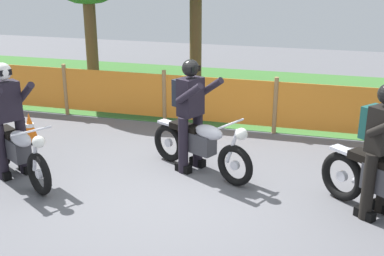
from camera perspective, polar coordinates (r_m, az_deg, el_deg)
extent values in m
cube|color=#5B5B60|center=(6.99, -1.90, -6.90)|extent=(24.00, 24.00, 0.02)
cube|color=#386B2D|center=(11.81, 5.82, 4.02)|extent=(24.00, 5.23, 0.01)
cylinder|color=#997547|center=(10.34, -14.44, 4.32)|extent=(0.08, 0.08, 1.05)
cylinder|color=#997547|center=(9.48, -3.22, 3.59)|extent=(0.08, 0.08, 1.05)
cylinder|color=#997547|center=(9.04, 9.62, 2.58)|extent=(0.08, 0.08, 1.05)
cube|color=orange|center=(10.90, -19.31, 4.70)|extent=(2.04, 0.02, 0.85)
cube|color=orange|center=(9.86, -9.08, 4.10)|extent=(2.04, 0.02, 0.85)
cube|color=orange|center=(9.20, 3.05, 3.23)|extent=(2.04, 0.02, 0.85)
cube|color=orange|center=(9.00, 16.34, 2.12)|extent=(2.04, 0.02, 0.85)
cylinder|color=brown|center=(11.91, -11.58, 9.80)|extent=(0.28, 0.28, 2.43)
cylinder|color=brown|center=(11.63, 0.42, 10.32)|extent=(0.28, 0.28, 2.56)
torus|color=black|center=(6.96, -17.29, -5.10)|extent=(0.56, 0.40, 0.60)
cylinder|color=silver|center=(6.96, -17.29, -5.10)|extent=(0.14, 0.12, 0.13)
torus|color=black|center=(8.10, -21.31, -2.15)|extent=(0.56, 0.40, 0.60)
cylinder|color=silver|center=(8.10, -21.31, -2.15)|extent=(0.14, 0.12, 0.13)
cube|color=#38383D|center=(7.50, -19.74, -2.23)|extent=(0.59, 0.49, 0.30)
ellipsoid|color=#B7B7C1|center=(7.25, -19.24, -1.18)|extent=(0.53, 0.45, 0.21)
cube|color=black|center=(7.65, -20.57, -0.50)|extent=(0.55, 0.45, 0.09)
cylinder|color=silver|center=(6.91, -17.71, -2.90)|extent=(0.21, 0.16, 0.53)
sphere|color=white|center=(6.71, -17.35, -1.56)|extent=(0.23, 0.23, 0.17)
cylinder|color=silver|center=(6.83, -18.11, -0.34)|extent=(0.32, 0.49, 0.03)
cylinder|color=silver|center=(7.87, -19.49, -2.99)|extent=(0.47, 0.33, 0.07)
torus|color=black|center=(6.94, 5.00, -4.33)|extent=(0.58, 0.36, 0.60)
cylinder|color=silver|center=(6.94, 5.00, -4.33)|extent=(0.14, 0.11, 0.13)
torus|color=black|center=(7.75, -2.73, -1.73)|extent=(0.58, 0.36, 0.60)
cylinder|color=silver|center=(7.75, -2.73, -1.73)|extent=(0.14, 0.11, 0.13)
cube|color=#38383D|center=(7.29, 0.65, -1.64)|extent=(0.61, 0.46, 0.30)
ellipsoid|color=#B7B7C1|center=(7.09, 1.96, -0.49)|extent=(0.54, 0.42, 0.21)
cube|color=black|center=(7.38, -0.71, 0.10)|extent=(0.56, 0.42, 0.09)
cube|color=silver|center=(7.63, -2.77, 0.58)|extent=(0.37, 0.29, 0.04)
cylinder|color=silver|center=(6.87, 4.69, -2.12)|extent=(0.22, 0.15, 0.54)
sphere|color=white|center=(6.71, 5.75, -0.70)|extent=(0.23, 0.23, 0.17)
cylinder|color=silver|center=(6.78, 4.51, 0.48)|extent=(0.28, 0.52, 0.03)
cylinder|color=silver|center=(7.64, -0.27, -2.49)|extent=(0.49, 0.29, 0.07)
torus|color=black|center=(6.80, 16.99, -5.37)|extent=(0.58, 0.52, 0.66)
cylinder|color=silver|center=(6.80, 16.99, -5.37)|extent=(0.15, 0.14, 0.14)
cube|color=black|center=(6.43, 20.14, -3.44)|extent=(0.59, 0.55, 0.10)
cube|color=silver|center=(6.66, 17.28, -2.52)|extent=(0.39, 0.37, 0.04)
cylinder|color=silver|center=(6.74, 20.10, -6.56)|extent=(0.48, 0.42, 0.07)
cylinder|color=black|center=(7.69, -19.03, -1.92)|extent=(0.21, 0.21, 0.86)
cube|color=black|center=(7.83, -18.74, -4.45)|extent=(0.28, 0.23, 0.12)
cylinder|color=black|center=(7.59, -21.23, -2.47)|extent=(0.21, 0.21, 0.86)
cube|color=black|center=(7.72, -20.90, -5.03)|extent=(0.28, 0.23, 0.12)
cube|color=black|center=(7.43, -20.74, 2.92)|extent=(0.39, 0.43, 0.56)
cylinder|color=black|center=(7.31, -18.72, 3.92)|extent=(0.46, 0.34, 0.38)
sphere|color=white|center=(7.33, -21.12, 6.11)|extent=(0.34, 0.34, 0.25)
cube|color=black|center=(7.24, -20.82, 6.00)|extent=(0.12, 0.17, 0.08)
cube|color=#194C47|center=(7.57, -21.26, 3.47)|extent=(0.28, 0.32, 0.40)
cylinder|color=black|center=(7.50, 0.66, -1.35)|extent=(0.20, 0.20, 0.86)
cube|color=black|center=(7.64, 0.65, -3.96)|extent=(0.28, 0.22, 0.12)
cylinder|color=black|center=(7.28, -1.02, -2.00)|extent=(0.20, 0.20, 0.86)
cube|color=black|center=(7.42, -1.01, -4.67)|extent=(0.28, 0.22, 0.12)
cube|color=black|center=(7.17, -0.17, 3.64)|extent=(0.38, 0.43, 0.56)
cylinder|color=black|center=(7.19, 2.08, 4.67)|extent=(0.48, 0.31, 0.38)
cylinder|color=black|center=(6.87, -0.32, 4.00)|extent=(0.48, 0.31, 0.38)
sphere|color=black|center=(7.07, -0.18, 6.96)|extent=(0.34, 0.34, 0.25)
cube|color=black|center=(7.01, 0.43, 6.85)|extent=(0.11, 0.17, 0.08)
cube|color=#1E232D|center=(7.28, -1.16, 4.18)|extent=(0.27, 0.32, 0.40)
cube|color=black|center=(6.76, 21.04, -8.53)|extent=(0.27, 0.25, 0.12)
cylinder|color=black|center=(6.36, 19.74, -6.42)|extent=(0.21, 0.21, 0.86)
cube|color=black|center=(6.52, 19.37, -9.37)|extent=(0.27, 0.25, 0.12)
cube|color=black|center=(6.23, 21.34, -0.10)|extent=(0.42, 0.43, 0.56)
cube|color=#194C47|center=(6.31, 20.14, 0.66)|extent=(0.30, 0.32, 0.40)
cube|color=black|center=(9.09, -18.11, -1.42)|extent=(0.32, 0.32, 0.03)
cone|color=orange|center=(9.00, -18.28, 0.16)|extent=(0.26, 0.26, 0.50)
cylinder|color=white|center=(9.00, -18.30, 0.31)|extent=(0.15, 0.15, 0.06)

